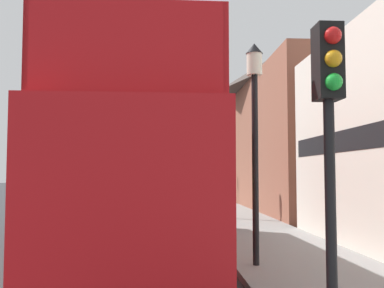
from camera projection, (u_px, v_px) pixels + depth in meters
The scene contains 9 objects.
ground_plane at pixel (86, 210), 24.33m from camera, with size 144.00×144.00×0.00m, color #333335.
sidewalk at pixel (225, 213), 21.79m from camera, with size 3.10×108.00×0.14m.
brick_terrace_rear at pixel (287, 126), 27.38m from camera, with size 6.00×21.52×9.72m.
tour_bus at pixel (142, 178), 10.68m from camera, with size 2.70×11.30×4.14m.
parked_car_ahead_of_bus at pixel (171, 203), 18.94m from camera, with size 1.89×4.24×1.57m.
traffic_signal at pixel (329, 107), 4.96m from camera, with size 0.28×0.42×3.51m.
lamp_post_nearest at pixel (255, 110), 9.23m from camera, with size 0.35×0.35×4.54m.
lamp_post_second at pixel (207, 145), 19.11m from camera, with size 0.35×0.35×4.41m.
lamp_post_third at pixel (195, 151), 29.03m from camera, with size 0.35×0.35×4.75m.
Camera 1 is at (4.22, -3.82, 1.98)m, focal length 42.00 mm.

